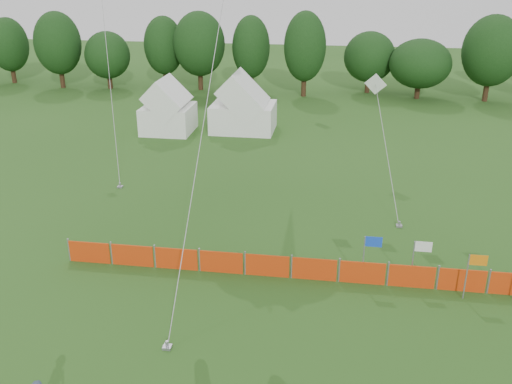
# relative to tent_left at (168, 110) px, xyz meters

# --- Properties ---
(treeline) EXTENTS (104.57, 8.78, 8.36)m
(treeline) POSITION_rel_tent_left_xyz_m (12.13, 15.04, 2.48)
(treeline) COLOR #382314
(treeline) RESTS_ON ground
(tent_left) EXTENTS (3.82, 3.82, 3.37)m
(tent_left) POSITION_rel_tent_left_xyz_m (0.00, 0.00, 0.00)
(tent_left) COLOR white
(tent_left) RESTS_ON ground
(tent_right) EXTENTS (4.95, 3.96, 3.49)m
(tent_right) POSITION_rel_tent_left_xyz_m (5.73, 1.22, 0.06)
(tent_right) COLOR white
(tent_right) RESTS_ON ground
(barrier_fence) EXTENTS (19.90, 0.06, 1.00)m
(barrier_fence) POSITION_rel_tent_left_xyz_m (11.52, -20.69, -1.20)
(barrier_fence) COLOR red
(barrier_fence) RESTS_ON ground
(flag_row) EXTENTS (8.73, 0.82, 2.18)m
(flag_row) POSITION_rel_tent_left_xyz_m (18.66, -20.93, -0.30)
(flag_row) COLOR gray
(flag_row) RESTS_ON ground
(small_kite_white) EXTENTS (2.08, 8.77, 6.21)m
(small_kite_white) POSITION_rel_tent_left_xyz_m (15.58, -8.50, 2.50)
(small_kite_white) COLOR white
(small_kite_white) RESTS_ON ground
(small_kite_dark) EXTENTS (3.96, 8.33, 12.16)m
(small_kite_dark) POSITION_rel_tent_left_xyz_m (-1.35, -7.46, 4.78)
(small_kite_dark) COLOR black
(small_kite_dark) RESTS_ON ground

